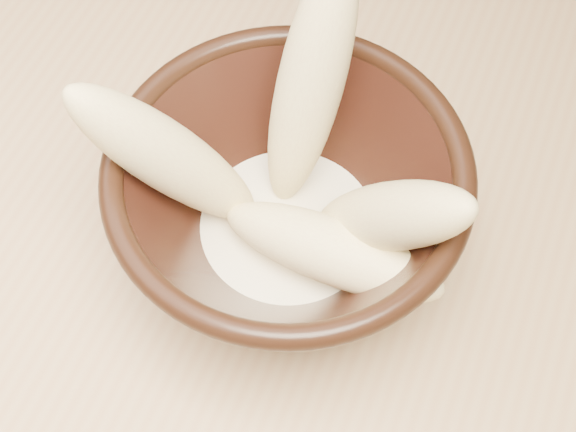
% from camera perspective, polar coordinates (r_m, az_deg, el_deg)
% --- Properties ---
extents(table, '(1.20, 0.80, 0.75)m').
position_cam_1_polar(table, '(0.72, -14.03, -1.55)').
color(table, tan).
rests_on(table, ground).
extents(bowl, '(0.24, 0.24, 0.13)m').
position_cam_1_polar(bowl, '(0.54, 0.00, 0.57)').
color(bowl, black).
rests_on(bowl, table).
extents(milk_puddle, '(0.13, 0.13, 0.02)m').
position_cam_1_polar(milk_puddle, '(0.57, 0.00, -1.02)').
color(milk_puddle, '#F3E7C4').
rests_on(milk_puddle, bowl).
extents(banana_upright, '(0.06, 0.12, 0.19)m').
position_cam_1_polar(banana_upright, '(0.52, 1.58, 9.33)').
color(banana_upright, '#E2C285').
rests_on(banana_upright, bowl).
extents(banana_left, '(0.14, 0.09, 0.17)m').
position_cam_1_polar(banana_left, '(0.51, -8.47, 4.12)').
color(banana_left, '#E2C285').
rests_on(banana_left, bowl).
extents(banana_right, '(0.14, 0.08, 0.15)m').
position_cam_1_polar(banana_right, '(0.50, 7.18, -0.04)').
color(banana_right, '#E2C285').
rests_on(banana_right, bowl).
extents(banana_across, '(0.16, 0.06, 0.06)m').
position_cam_1_polar(banana_across, '(0.52, 3.07, -2.48)').
color(banana_across, '#E2C285').
rests_on(banana_across, bowl).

